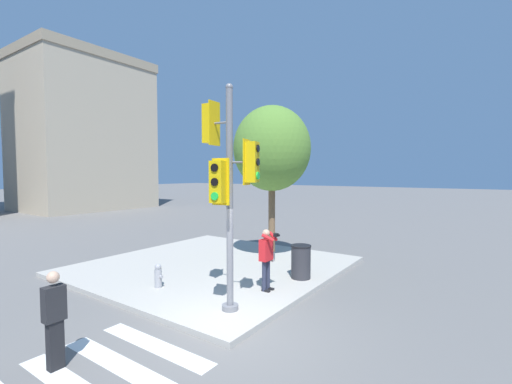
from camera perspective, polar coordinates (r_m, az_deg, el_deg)
The scene contains 9 objects.
ground_plane at distance 7.71m, azimuth -4.97°, elevation -22.29°, with size 160.00×160.00×0.00m, color slate.
sidewalk_corner at distance 12.34m, azimuth -7.15°, elevation -12.13°, with size 8.00×8.00×0.13m.
traffic_signal_pole at distance 7.74m, azimuth -4.73°, elevation 2.77°, with size 1.02×1.40×5.19m.
person_photographer at distance 9.40m, azimuth 1.81°, elevation -10.28°, with size 0.58×0.54×1.67m.
pedestrian_distant at distance 6.99m, azimuth -30.57°, elevation -17.56°, with size 0.34×0.20×1.68m.
street_tree at distance 12.60m, azimuth 2.67°, elevation 7.17°, with size 2.83×2.83×5.63m.
fire_hydrant at distance 10.17m, azimuth -15.98°, elevation -13.26°, with size 0.20×0.26×0.66m.
trash_bin at distance 10.64m, azimuth 7.49°, elevation -11.43°, with size 0.61×0.61×1.01m.
building_right at distance 36.20m, azimuth -26.73°, elevation 8.61°, with size 10.55×8.46×13.92m.
Camera 1 is at (-5.35, -4.46, 3.31)m, focal length 24.00 mm.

